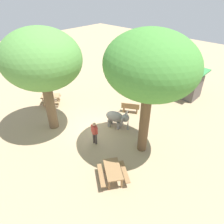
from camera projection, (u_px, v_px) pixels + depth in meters
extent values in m
plane|color=tan|center=(90.00, 128.00, 14.48)|extent=(60.00, 60.00, 0.00)
cylinder|color=gray|center=(120.00, 123.00, 14.53)|extent=(0.22, 0.22, 0.52)
cylinder|color=gray|center=(118.00, 126.00, 14.25)|extent=(0.22, 0.22, 0.52)
cylinder|color=gray|center=(111.00, 121.00, 14.77)|extent=(0.22, 0.22, 0.52)
cylinder|color=gray|center=(109.00, 123.00, 14.50)|extent=(0.22, 0.22, 0.52)
ellipsoid|color=gray|center=(115.00, 117.00, 14.20)|extent=(1.44, 1.05, 0.78)
sphere|color=gray|center=(125.00, 118.00, 13.88)|extent=(0.55, 0.55, 0.55)
cone|color=gray|center=(128.00, 124.00, 14.08)|extent=(0.17, 0.17, 0.87)
cube|color=gray|center=(126.00, 115.00, 14.19)|extent=(0.21, 0.45, 0.41)
cube|color=gray|center=(122.00, 121.00, 13.63)|extent=(0.21, 0.45, 0.41)
cylinder|color=#3F3833|center=(94.00, 138.00, 12.93)|extent=(0.14, 0.14, 0.82)
cylinder|color=#3F3833|center=(96.00, 139.00, 12.84)|extent=(0.14, 0.14, 0.82)
cylinder|color=#B23F33|center=(94.00, 130.00, 12.50)|extent=(0.32, 0.32, 0.58)
sphere|color=tan|center=(94.00, 124.00, 12.28)|extent=(0.22, 0.22, 0.22)
cylinder|color=#B23F33|center=(92.00, 128.00, 12.59)|extent=(0.09, 0.09, 0.55)
cylinder|color=#B23F33|center=(97.00, 131.00, 12.39)|extent=(0.09, 0.09, 0.55)
cylinder|color=brown|center=(50.00, 105.00, 13.64)|extent=(0.66, 0.66, 3.59)
ellipsoid|color=#569342|center=(41.00, 59.00, 11.91)|extent=(5.12, 4.69, 3.62)
cylinder|color=brown|center=(144.00, 122.00, 11.57)|extent=(0.57, 0.57, 4.11)
ellipsoid|color=#478C38|center=(150.00, 65.00, 9.74)|extent=(4.85, 4.45, 3.44)
cube|color=olive|center=(130.00, 107.00, 15.96)|extent=(1.41, 1.05, 0.06)
cube|color=olive|center=(130.00, 106.00, 15.69)|extent=(1.24, 0.76, 0.40)
cube|color=olive|center=(124.00, 109.00, 16.19)|extent=(0.25, 0.35, 0.42)
cube|color=olive|center=(137.00, 111.00, 15.99)|extent=(0.25, 0.35, 0.42)
cube|color=olive|center=(113.00, 169.00, 10.34)|extent=(1.69, 1.52, 0.06)
cylinder|color=olive|center=(105.00, 166.00, 10.99)|extent=(0.10, 0.10, 0.72)
cylinder|color=olive|center=(116.00, 165.00, 11.10)|extent=(0.10, 0.10, 0.72)
cylinder|color=olive|center=(109.00, 185.00, 10.01)|extent=(0.10, 0.10, 0.72)
cylinder|color=olive|center=(122.00, 183.00, 10.11)|extent=(0.10, 0.10, 0.72)
cube|color=olive|center=(101.00, 175.00, 10.41)|extent=(1.36, 1.07, 0.05)
cube|color=olive|center=(124.00, 171.00, 10.61)|extent=(1.36, 1.07, 0.05)
cube|color=#9E7A51|center=(50.00, 96.00, 16.90)|extent=(1.60, 1.65, 0.06)
cylinder|color=#9E7A51|center=(43.00, 102.00, 16.81)|extent=(0.10, 0.10, 0.72)
cylinder|color=#9E7A51|center=(45.00, 98.00, 17.34)|extent=(0.10, 0.10, 0.72)
cylinder|color=#9E7A51|center=(58.00, 102.00, 16.89)|extent=(0.10, 0.10, 0.72)
cylinder|color=#9E7A51|center=(59.00, 98.00, 17.43)|extent=(0.10, 0.10, 0.72)
cube|color=#9E7A51|center=(50.00, 103.00, 16.55)|extent=(1.18, 1.28, 0.05)
cube|color=#9E7A51|center=(52.00, 96.00, 17.59)|extent=(1.18, 1.28, 0.05)
cube|color=#59514C|center=(162.00, 78.00, 19.41)|extent=(2.00, 1.80, 2.00)
cube|color=#C63833|center=(164.00, 63.00, 18.61)|extent=(2.50, 2.50, 0.12)
cylinder|color=gray|center=(175.00, 76.00, 19.28)|extent=(0.10, 0.10, 2.40)
cylinder|color=gray|center=(166.00, 81.00, 18.29)|extent=(0.10, 0.10, 2.40)
cylinder|color=gray|center=(159.00, 71.00, 20.31)|extent=(0.10, 0.10, 2.40)
cylinder|color=gray|center=(149.00, 76.00, 19.32)|extent=(0.10, 0.10, 2.40)
cube|color=#59514C|center=(187.00, 86.00, 17.92)|extent=(2.00, 1.80, 2.00)
cube|color=#388C47|center=(191.00, 70.00, 17.12)|extent=(2.50, 2.50, 0.12)
cylinder|color=gray|center=(202.00, 84.00, 17.79)|extent=(0.10, 0.10, 2.40)
cylinder|color=gray|center=(194.00, 90.00, 16.80)|extent=(0.10, 0.10, 2.40)
cylinder|color=gray|center=(183.00, 78.00, 18.82)|extent=(0.10, 0.10, 2.40)
cylinder|color=gray|center=(174.00, 84.00, 17.83)|extent=(0.10, 0.10, 2.40)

